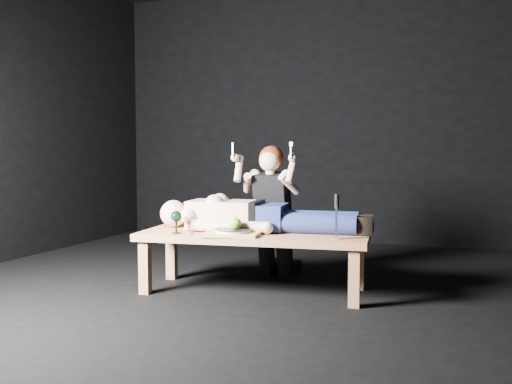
% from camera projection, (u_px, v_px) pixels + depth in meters
% --- Properties ---
extents(ground, '(5.00, 5.00, 0.00)m').
position_uv_depth(ground, '(241.00, 286.00, 4.46)').
color(ground, black).
rests_on(ground, ground).
extents(back_wall, '(5.00, 0.00, 5.00)m').
position_uv_depth(back_wall, '(319.00, 114.00, 6.69)').
color(back_wall, black).
rests_on(back_wall, ground).
extents(table, '(1.76, 0.82, 0.45)m').
position_uv_depth(table, '(254.00, 262.00, 4.28)').
color(table, tan).
rests_on(table, ground).
extents(lying_man, '(1.82, 0.73, 0.27)m').
position_uv_depth(lying_man, '(264.00, 213.00, 4.35)').
color(lying_man, beige).
rests_on(lying_man, table).
extents(kneeling_woman, '(0.64, 0.71, 1.13)m').
position_uv_depth(kneeling_woman, '(275.00, 210.00, 4.76)').
color(kneeling_woman, black).
rests_on(kneeling_woman, ground).
extents(serving_tray, '(0.43, 0.34, 0.02)m').
position_uv_depth(serving_tray, '(233.00, 234.00, 4.11)').
color(serving_tray, tan).
rests_on(serving_tray, table).
extents(plate, '(0.30, 0.30, 0.02)m').
position_uv_depth(plate, '(233.00, 231.00, 4.11)').
color(plate, white).
rests_on(plate, serving_tray).
extents(apple, '(0.08, 0.08, 0.08)m').
position_uv_depth(apple, '(236.00, 223.00, 4.11)').
color(apple, '#51A025').
rests_on(apple, plate).
extents(goblet, '(0.09, 0.09, 0.17)m').
position_uv_depth(goblet, '(176.00, 222.00, 4.20)').
color(goblet, black).
rests_on(goblet, table).
extents(fork_flat, '(0.10, 0.16, 0.01)m').
position_uv_depth(fork_flat, '(191.00, 234.00, 4.17)').
color(fork_flat, '#B2B2B7').
rests_on(fork_flat, table).
extents(knife_flat, '(0.06, 0.18, 0.01)m').
position_uv_depth(knife_flat, '(250.00, 235.00, 4.08)').
color(knife_flat, '#B2B2B7').
rests_on(knife_flat, table).
extents(spoon_flat, '(0.11, 0.16, 0.01)m').
position_uv_depth(spoon_flat, '(258.00, 234.00, 4.14)').
color(spoon_flat, '#B2B2B7').
rests_on(spoon_flat, table).
extents(carving_knife, '(0.04, 0.05, 0.31)m').
position_uv_depth(carving_knife, '(337.00, 217.00, 3.91)').
color(carving_knife, '#B2B2B7').
rests_on(carving_knife, table).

